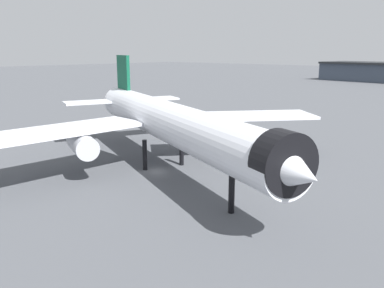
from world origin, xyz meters
TOP-DOWN VIEW (x-y plane):
  - ground at (0.00, 0.00)m, footprint 900.00×900.00m
  - airliner_near_gate at (1.54, 1.72)m, footprint 62.59×55.95m
  - traffic_cone_near_nose at (-35.97, -4.33)m, footprint 0.46×0.46m

SIDE VIEW (x-z plane):
  - ground at x=0.00m, z-range 0.00..0.00m
  - traffic_cone_near_nose at x=-35.97m, z-range 0.00..0.58m
  - airliner_near_gate at x=1.54m, z-range -1.07..16.87m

